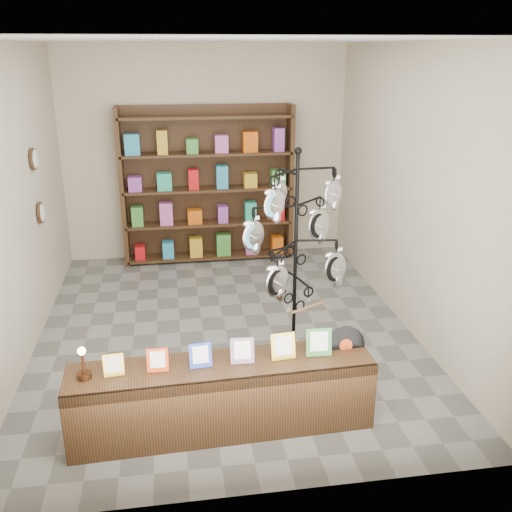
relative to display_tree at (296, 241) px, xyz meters
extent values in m
plane|color=slate|center=(-0.63, 0.64, -1.21)|extent=(5.00, 5.00, 0.00)
plane|color=#C2B59C|center=(-0.63, 3.14, 0.29)|extent=(4.00, 0.00, 4.00)
plane|color=#C2B59C|center=(-0.63, -1.86, 0.29)|extent=(4.00, 0.00, 4.00)
plane|color=#C2B59C|center=(-2.63, 0.64, 0.29)|extent=(0.00, 5.00, 5.00)
plane|color=#C2B59C|center=(1.37, 0.64, 0.29)|extent=(0.00, 5.00, 5.00)
plane|color=white|center=(-0.63, 0.64, 1.79)|extent=(5.00, 5.00, 0.00)
cylinder|color=black|center=(0.00, 0.00, -1.20)|extent=(0.56, 0.56, 0.03)
cylinder|color=black|center=(0.00, 0.00, -0.19)|extent=(0.05, 0.05, 2.05)
sphere|color=black|center=(0.00, 0.00, 0.85)|extent=(0.07, 0.07, 0.07)
ellipsoid|color=silver|center=(-0.09, 0.20, -0.57)|extent=(0.11, 0.07, 0.21)
cube|color=#A97246|center=(0.07, -0.28, -0.56)|extent=(0.35, 0.20, 0.04)
cube|color=black|center=(-0.82, -1.08, -0.92)|extent=(2.43, 0.59, 0.59)
cube|color=gold|center=(-1.64, -1.11, -0.53)|extent=(0.16, 0.06, 0.18)
cube|color=red|center=(-1.31, -1.10, -0.53)|extent=(0.17, 0.06, 0.19)
cube|color=#263FA5|center=(-0.98, -1.09, -0.52)|extent=(0.18, 0.07, 0.20)
cube|color=#E54C33|center=(-0.66, -1.07, -0.52)|extent=(0.19, 0.07, 0.21)
cube|color=gold|center=(-0.33, -1.06, -0.51)|extent=(0.20, 0.07, 0.22)
cube|color=#337233|center=(-0.03, -1.05, -0.51)|extent=(0.21, 0.07, 0.23)
cylinder|color=black|center=(0.22, -0.98, -0.59)|extent=(0.33, 0.09, 0.32)
cylinder|color=red|center=(0.22, -0.99, -0.59)|extent=(0.11, 0.03, 0.11)
cylinder|color=#432413|center=(-1.86, -1.12, -0.60)|extent=(0.11, 0.11, 0.04)
cylinder|color=#432413|center=(-1.86, -1.12, -0.50)|extent=(0.02, 0.02, 0.15)
sphere|color=#FFBF59|center=(-1.86, -1.12, -0.39)|extent=(0.06, 0.06, 0.06)
cube|color=black|center=(-0.63, 3.08, -0.11)|extent=(2.40, 0.04, 2.20)
cube|color=black|center=(-1.81, 2.92, -0.11)|extent=(0.06, 0.36, 2.20)
cube|color=black|center=(0.55, 2.92, -0.11)|extent=(0.06, 0.36, 2.20)
cube|color=black|center=(-0.63, 2.92, -1.16)|extent=(2.36, 0.36, 0.04)
cube|color=black|center=(-0.63, 2.92, -0.66)|extent=(2.36, 0.36, 0.03)
cube|color=black|center=(-0.63, 2.92, -0.16)|extent=(2.36, 0.36, 0.04)
cube|color=black|center=(-0.63, 2.92, 0.34)|extent=(2.36, 0.36, 0.04)
cube|color=black|center=(-0.63, 2.92, 0.84)|extent=(2.36, 0.36, 0.04)
cylinder|color=black|center=(-2.60, 1.44, 0.59)|extent=(0.03, 0.24, 0.24)
cylinder|color=black|center=(-2.60, 1.44, -0.01)|extent=(0.03, 0.24, 0.24)
camera|label=1|loc=(-1.14, -4.99, 1.73)|focal=40.00mm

